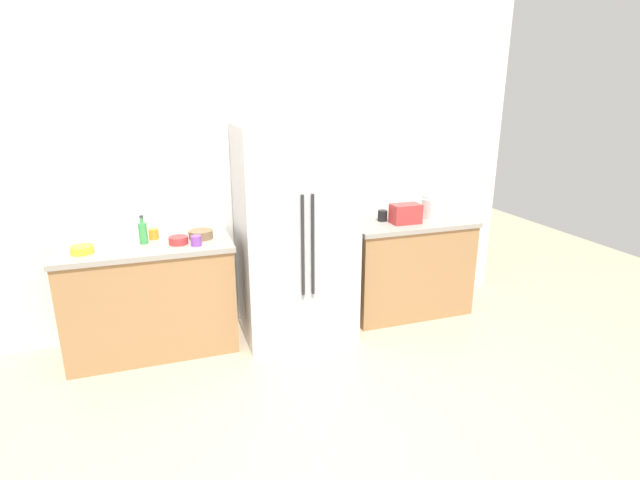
# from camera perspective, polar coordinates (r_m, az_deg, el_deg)

# --- Properties ---
(ground_plane) EXTENTS (9.77, 9.77, 0.00)m
(ground_plane) POSITION_cam_1_polar(r_m,az_deg,el_deg) (3.10, 1.37, -23.33)
(ground_plane) COLOR tan
(kitchen_back_panel) EXTENTS (4.88, 0.10, 3.06)m
(kitchen_back_panel) POSITION_cam_1_polar(r_m,az_deg,el_deg) (4.21, -7.45, 10.41)
(kitchen_back_panel) COLOR silver
(kitchen_back_panel) RESTS_ON ground_plane
(counter_left) EXTENTS (1.29, 0.59, 0.89)m
(counter_left) POSITION_cam_1_polar(r_m,az_deg,el_deg) (4.07, -19.32, -6.48)
(counter_left) COLOR #9E7247
(counter_left) RESTS_ON ground_plane
(counter_right) EXTENTS (1.14, 0.59, 0.89)m
(counter_right) POSITION_cam_1_polar(r_m,az_deg,el_deg) (4.60, 10.26, -3.08)
(counter_right) COLOR #9E7247
(counter_right) RESTS_ON ground_plane
(refrigerator) EXTENTS (0.91, 0.70, 1.78)m
(refrigerator) POSITION_cam_1_polar(r_m,az_deg,el_deg) (4.00, -2.93, 0.76)
(refrigerator) COLOR #B7BABF
(refrigerator) RESTS_ON ground_plane
(toaster) EXTENTS (0.26, 0.16, 0.17)m
(toaster) POSITION_cam_1_polar(r_m,az_deg,el_deg) (4.35, 10.09, 3.08)
(toaster) COLOR red
(toaster) RESTS_ON counter_right
(rice_cooker) EXTENTS (0.24, 0.24, 0.29)m
(rice_cooker) POSITION_cam_1_polar(r_m,az_deg,el_deg) (4.59, 13.35, 4.25)
(rice_cooker) COLOR silver
(rice_cooker) RESTS_ON counter_right
(bottle_a) EXTENTS (0.06, 0.06, 0.22)m
(bottle_a) POSITION_cam_1_polar(r_m,az_deg,el_deg) (3.94, -20.20, 0.84)
(bottle_a) COLOR green
(bottle_a) RESTS_ON counter_left
(cup_a) EXTENTS (0.08, 0.08, 0.08)m
(cup_a) POSITION_cam_1_polar(r_m,az_deg,el_deg) (4.05, -19.08, 0.68)
(cup_a) COLOR orange
(cup_a) RESTS_ON counter_left
(cup_b) EXTENTS (0.08, 0.08, 0.08)m
(cup_b) POSITION_cam_1_polar(r_m,az_deg,el_deg) (3.78, -14.44, -0.08)
(cup_b) COLOR purple
(cup_b) RESTS_ON counter_left
(cup_c) EXTENTS (0.09, 0.09, 0.10)m
(cup_c) POSITION_cam_1_polar(r_m,az_deg,el_deg) (4.41, 7.41, 2.88)
(cup_c) COLOR black
(cup_c) RESTS_ON counter_right
(bowl_a) EXTENTS (0.19, 0.19, 0.07)m
(bowl_a) POSITION_cam_1_polar(r_m,az_deg,el_deg) (3.96, -13.93, 0.65)
(bowl_a) COLOR brown
(bowl_a) RESTS_ON counter_left
(bowl_b) EXTENTS (0.16, 0.16, 0.06)m
(bowl_b) POSITION_cam_1_polar(r_m,az_deg,el_deg) (3.89, -26.31, -1.04)
(bowl_b) COLOR yellow
(bowl_b) RESTS_ON counter_left
(bowl_c) EXTENTS (0.15, 0.15, 0.06)m
(bowl_c) POSITION_cam_1_polar(r_m,az_deg,el_deg) (3.86, -16.40, -0.03)
(bowl_c) COLOR red
(bowl_c) RESTS_ON counter_left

